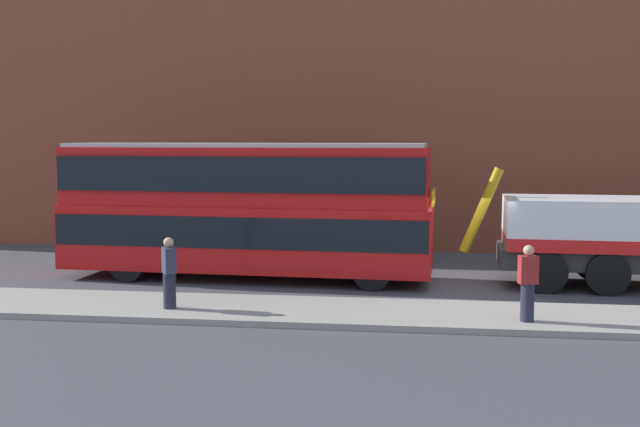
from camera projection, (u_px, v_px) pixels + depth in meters
The scene contains 6 objects.
ground_plane at pixel (465, 285), 21.63m from camera, with size 120.00×120.00×0.00m, color #424247.
near_kerb at pixel (475, 317), 17.48m from camera, with size 60.00×2.80×0.15m, color gray.
building_facade at pixel (458, 32), 27.54m from camera, with size 60.00×1.50×16.00m.
double_decker_bus at pixel (246, 205), 22.36m from camera, with size 11.13×3.04×4.06m.
pedestrian_onlooker at pixel (169, 274), 17.93m from camera, with size 0.44×0.48×1.71m.
pedestrian_bystander at pixel (528, 284), 16.65m from camera, with size 0.45×0.36×1.71m.
Camera 1 is at (-1.31, -21.68, 4.21)m, focal length 42.29 mm.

